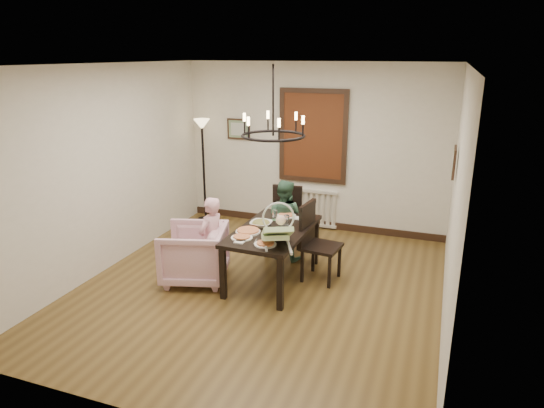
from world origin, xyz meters
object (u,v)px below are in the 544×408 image
Objects in this scene: chair_right at (322,242)px; chair_far at (284,221)px; dining_table at (273,235)px; baby_bouncer at (277,231)px; seated_man at (284,226)px; armchair at (194,254)px; drinking_glass at (281,221)px; floor_lamp at (204,172)px; elderly_woman at (212,248)px.

chair_far is at bearing 55.78° from chair_right.
dining_table is 0.62m from baby_bouncer.
armchair is at bearing 57.13° from seated_man.
baby_bouncer is (1.22, -0.15, 0.53)m from armchair.
seated_man is 1.37m from baby_bouncer.
drinking_glass is (0.17, -0.63, 0.31)m from seated_man.
drinking_glass is (-0.53, -0.11, 0.27)m from chair_right.
armchair is at bearing 148.08° from baby_bouncer.
chair_far is 1.51m from baby_bouncer.
dining_table is at bearing 118.17° from chair_right.
floor_lamp is (-1.98, 1.87, 0.26)m from dining_table.
floor_lamp is at bearing 64.71° from chair_right.
baby_bouncer is at bearing -75.44° from drinking_glass.
baby_bouncer is 0.66m from drinking_glass.
chair_right reaches higher than armchair.
baby_bouncer reaches higher than dining_table.
dining_table is 1.62× the size of elderly_woman.
elderly_woman is at bearing 120.00° from chair_right.
chair_far is 2.11m from floor_lamp.
dining_table is at bearing 89.51° from baby_bouncer.
chair_far is at bearing -65.36° from seated_man.
chair_right is at bearing -44.81° from chair_far.
armchair is at bearing -65.91° from floor_lamp.
chair_right is (0.60, 0.23, -0.11)m from dining_table.
chair_right is 0.88m from seated_man.
drinking_glass is (0.07, 0.12, 0.16)m from dining_table.
drinking_glass is at bearing 133.53° from elderly_woman.
elderly_woman is at bearing 144.52° from baby_bouncer.
floor_lamp is (-1.83, 0.97, 0.38)m from chair_far.
seated_man is (-0.10, 0.75, -0.15)m from dining_table.
baby_bouncer reaches higher than chair_far.
floor_lamp is (-2.58, 1.64, 0.37)m from chair_right.
elderly_woman is at bearing -150.60° from drinking_glass.
floor_lamp is (-1.88, 1.12, 0.40)m from seated_man.
baby_bouncer is 0.31× the size of floor_lamp.
seated_man is at bearing -74.23° from chair_far.
seated_man is at bearing 60.67° from chair_right.
seated_man is at bearing 99.72° from dining_table.
chair_right reaches higher than seated_man.
dining_table is at bearing 103.21° from seated_man.
floor_lamp reaches higher than elderly_woman.
baby_bouncer is at bearing -78.12° from chair_far.
elderly_woman is (-0.74, -0.33, -0.16)m from dining_table.
armchair is at bearing -68.57° from elderly_woman.
armchair is 0.86× the size of elderly_woman.
floor_lamp is (-2.05, 1.75, 0.10)m from drinking_glass.
baby_bouncer is at bearing -63.66° from dining_table.
chair_far is 1.24× the size of armchair.
floor_lamp is (-1.25, 2.20, 0.41)m from elderly_woman.
floor_lamp reaches higher than dining_table.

